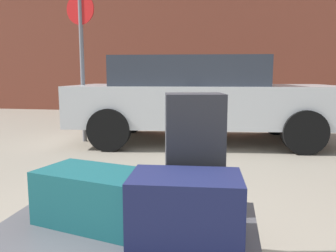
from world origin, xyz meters
TOP-DOWN VIEW (x-y plane):
  - luggage_cart at (0.00, 0.00)m, footprint 1.35×0.85m
  - duffel_bag_teal_front_left at (-0.18, -0.01)m, footprint 0.65×0.47m
  - suitcase_charcoal_stacked_top at (0.32, 0.26)m, footprint 0.37×0.31m
  - duffel_bag_navy_center at (0.32, -0.12)m, footprint 0.55×0.38m
  - parked_car at (0.02, 4.13)m, footprint 4.46×2.26m
  - bollard_kerb_near at (2.37, 6.25)m, footprint 0.25×0.25m
  - no_parking_sign at (-1.93, 3.80)m, footprint 0.50×0.08m

SIDE VIEW (x-z plane):
  - luggage_cart at x=0.00m, z-range 0.10..0.44m
  - bollard_kerb_near at x=2.37m, z-range 0.00..0.73m
  - duffel_bag_teal_front_left at x=-0.18m, z-range 0.34..0.62m
  - duffel_bag_navy_center at x=0.32m, z-range 0.34..0.66m
  - suitcase_charcoal_stacked_top at x=0.32m, z-range 0.34..1.02m
  - parked_car at x=0.02m, z-range 0.05..1.47m
  - no_parking_sign at x=-1.93m, z-range 0.29..2.73m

